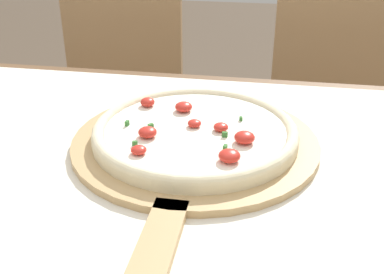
{
  "coord_description": "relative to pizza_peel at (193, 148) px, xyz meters",
  "views": [
    {
      "loc": [
        0.17,
        -0.55,
        1.13
      ],
      "look_at": [
        0.05,
        0.11,
        0.78
      ],
      "focal_mm": 45.0,
      "sensor_mm": 36.0,
      "label": 1
    }
  ],
  "objects": [
    {
      "name": "pizza_peel",
      "position": [
        0.0,
        0.0,
        0.0
      ],
      "size": [
        0.4,
        0.63,
        0.01
      ],
      "color": "tan",
      "rests_on": "towel_cloth"
    },
    {
      "name": "dining_table",
      "position": [
        -0.05,
        -0.11,
        -0.11
      ],
      "size": [
        1.36,
        0.97,
        0.75
      ],
      "color": "brown",
      "rests_on": "ground_plane"
    },
    {
      "name": "chair_right",
      "position": [
        0.3,
        0.69,
        -0.26
      ],
      "size": [
        0.41,
        0.41,
        0.87
      ],
      "rotation": [
        0.0,
        0.0,
        -0.02
      ],
      "color": "tan",
      "rests_on": "ground_plane"
    },
    {
      "name": "towel_cloth",
      "position": [
        -0.05,
        -0.11,
        -0.01
      ],
      "size": [
        1.28,
        0.89,
        0.0
      ],
      "color": "white",
      "rests_on": "dining_table"
    },
    {
      "name": "pizza",
      "position": [
        0.0,
        0.02,
        0.02
      ],
      "size": [
        0.34,
        0.34,
        0.04
      ],
      "color": "beige",
      "rests_on": "pizza_peel"
    },
    {
      "name": "chair_left",
      "position": [
        -0.36,
        0.69,
        -0.26
      ],
      "size": [
        0.42,
        0.42,
        0.87
      ],
      "rotation": [
        0.0,
        0.0,
        0.06
      ],
      "color": "tan",
      "rests_on": "ground_plane"
    }
  ]
}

